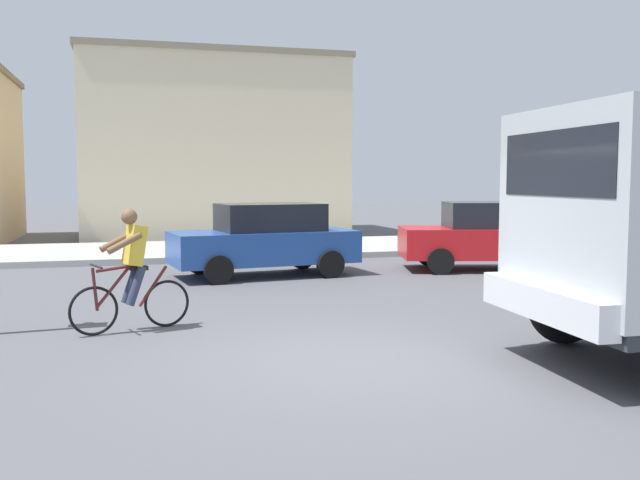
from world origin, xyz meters
TOP-DOWN VIEW (x-y plane):
  - ground_plane at (0.00, 0.00)m, footprint 120.00×120.00m
  - sidewalk_far at (0.00, 12.62)m, footprint 80.00×5.00m
  - cyclist at (-2.39, 2.25)m, footprint 1.65×0.70m
  - car_red_near at (5.76, 7.00)m, footprint 4.30×2.65m
  - car_white_mid at (0.48, 7.33)m, footprint 4.19×2.27m
  - building_mid_block at (0.64, 19.49)m, footprint 9.46×7.17m

SIDE VIEW (x-z plane):
  - ground_plane at x=0.00m, z-range 0.00..0.00m
  - sidewalk_far at x=0.00m, z-range 0.00..0.16m
  - car_red_near at x=5.76m, z-range 0.02..1.62m
  - car_white_mid at x=0.48m, z-range 0.02..1.62m
  - cyclist at x=-2.39m, z-range 0.00..1.72m
  - building_mid_block at x=0.64m, z-range 0.00..6.62m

